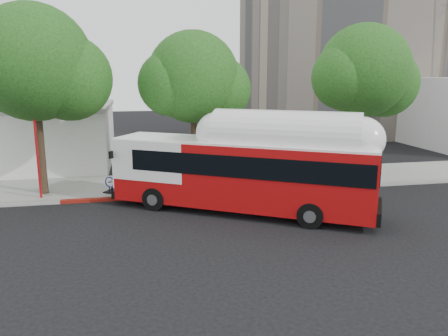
% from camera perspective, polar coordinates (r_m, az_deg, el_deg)
% --- Properties ---
extents(ground, '(120.00, 120.00, 0.00)m').
position_cam_1_polar(ground, '(19.60, 1.44, -6.51)').
color(ground, black).
rests_on(ground, ground).
extents(sidewalk, '(60.00, 5.00, 0.15)m').
position_cam_1_polar(sidewalk, '(25.71, -1.78, -1.81)').
color(sidewalk, gray).
rests_on(sidewalk, ground).
extents(curb_strip, '(60.00, 0.30, 0.15)m').
position_cam_1_polar(curb_strip, '(23.23, -0.70, -3.32)').
color(curb_strip, gray).
rests_on(curb_strip, ground).
extents(red_curb_segment, '(10.00, 0.32, 0.16)m').
position_cam_1_polar(red_curb_segment, '(22.88, -8.12, -3.67)').
color(red_curb_segment, maroon).
rests_on(red_curb_segment, ground).
extents(street_tree_left, '(6.67, 5.80, 9.74)m').
position_cam_1_polar(street_tree_left, '(24.06, -22.41, 12.05)').
color(street_tree_left, '#2D2116').
rests_on(street_tree_left, ground).
extents(street_tree_mid, '(5.75, 5.00, 8.62)m').
position_cam_1_polar(street_tree_mid, '(24.42, -3.10, 11.27)').
color(street_tree_mid, '#2D2116').
rests_on(street_tree_mid, ground).
extents(street_tree_right, '(6.21, 5.40, 9.18)m').
position_cam_1_polar(street_tree_right, '(27.55, 18.53, 11.50)').
color(street_tree_right, '#2D2116').
rests_on(street_tree_right, ground).
extents(transit_bus, '(12.20, 8.54, 3.82)m').
position_cam_1_polar(transit_bus, '(19.99, 2.49, -0.84)').
color(transit_bus, '#A70B0C').
rests_on(transit_bus, ground).
extents(signal_pole, '(0.13, 0.42, 4.43)m').
position_cam_1_polar(signal_pole, '(23.56, -23.17, 1.39)').
color(signal_pole, '#B31316').
rests_on(signal_pole, ground).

